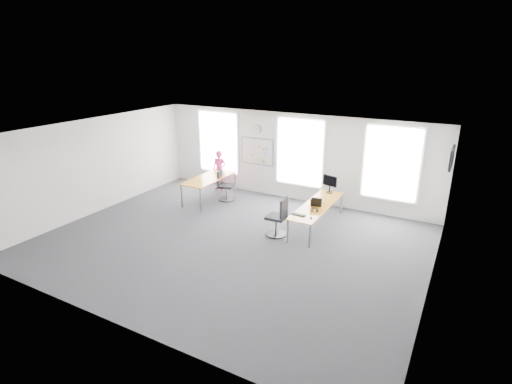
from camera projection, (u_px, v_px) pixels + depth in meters
The scene contains 24 objects.
floor at pixel (231, 242), 10.88m from camera, with size 10.00×10.00×0.00m, color #2A2A2F.
ceiling at pixel (228, 133), 9.90m from camera, with size 10.00×10.00×0.00m, color silver.
wall_back at pixel (292, 157), 13.70m from camera, with size 10.00×10.00×0.00m, color silver.
wall_front at pixel (109, 254), 7.08m from camera, with size 10.00×10.00×0.00m, color silver.
wall_left at pixel (97, 166), 12.66m from camera, with size 10.00×10.00×0.00m, color silver.
wall_right at pixel (437, 228), 8.12m from camera, with size 10.00×10.00×0.00m, color silver.
window_left at pixel (219, 142), 14.97m from camera, with size 1.60×0.06×2.20m, color white.
window_mid at pixel (300, 152), 13.48m from camera, with size 1.60×0.06×2.20m, color white.
window_right at pixel (391, 164), 12.11m from camera, with size 1.60×0.06×2.20m, color white.
desk_right at pixel (317, 206), 11.64m from camera, with size 0.75×2.83×0.69m.
desk_left at pixel (209, 179), 13.79m from camera, with size 0.89×2.24×0.82m.
chair_right at pixel (278, 219), 11.14m from camera, with size 0.60×0.60×1.12m.
chair_left at pixel (225, 187), 13.88m from camera, with size 0.59×0.59×1.06m.
person at pixel (219, 170), 14.81m from camera, with size 0.55×0.36×1.51m, color #D22785.
whiteboard at pixel (257, 151), 14.27m from camera, with size 1.20×0.03×0.90m, color silver.
wall_clock at pixel (257, 129), 14.01m from camera, with size 0.30×0.30×0.04m, color gray.
tv at pixel (452, 158), 10.36m from camera, with size 0.06×0.90×0.55m, color black.
keyboard at pixel (299, 215), 10.90m from camera, with size 0.40×0.14×0.02m, color black.
mouse at pixel (311, 218), 10.68m from camera, with size 0.07×0.10×0.04m, color black.
lens_cap at pixel (311, 214), 10.93m from camera, with size 0.07×0.07×0.01m, color black.
headphones at pixel (315, 210), 11.12m from camera, with size 0.18×0.10×0.11m.
laptop_sleeve at pixel (316, 203), 11.46m from camera, with size 0.31×0.21×0.25m.
paper_stack at pixel (317, 200), 11.85m from camera, with size 0.29×0.22×0.10m, color beige.
monitor at pixel (330, 182), 12.53m from camera, with size 0.50×0.21×0.57m.
Camera 1 is at (5.32, -8.29, 4.88)m, focal length 28.00 mm.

